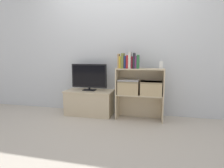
% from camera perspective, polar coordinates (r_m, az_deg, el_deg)
% --- Properties ---
extents(ground_plane, '(16.00, 16.00, 0.00)m').
position_cam_1_polar(ground_plane, '(2.98, -0.62, -11.59)').
color(ground_plane, '#BCB2A3').
extents(wall_back, '(10.00, 0.05, 2.40)m').
position_cam_1_polar(wall_back, '(3.24, 1.29, 11.66)').
color(wall_back, silver).
rests_on(wall_back, ground_plane).
extents(tv_stand, '(0.85, 0.44, 0.44)m').
position_cam_1_polar(tv_stand, '(3.22, -7.31, -5.93)').
color(tv_stand, '#CCB793').
rests_on(tv_stand, ground_plane).
extents(tv, '(0.64, 0.14, 0.47)m').
position_cam_1_polar(tv, '(3.14, -7.49, 2.44)').
color(tv, black).
rests_on(tv, tv_stand).
extents(bookshelf_lower_tier, '(0.77, 0.28, 0.43)m').
position_cam_1_polar(bookshelf_lower_tier, '(3.01, 8.96, -6.08)').
color(bookshelf_lower_tier, '#CCB793').
rests_on(bookshelf_lower_tier, ground_plane).
extents(bookshelf_upper_tier, '(0.77, 0.28, 0.43)m').
position_cam_1_polar(bookshelf_upper_tier, '(2.93, 9.15, 2.05)').
color(bookshelf_upper_tier, '#CCB793').
rests_on(bookshelf_upper_tier, bookshelf_lower_tier).
extents(book_tan, '(0.02, 0.14, 0.23)m').
position_cam_1_polar(book_tan, '(2.87, 2.21, 7.51)').
color(book_tan, tan).
rests_on(book_tan, bookshelf_upper_tier).
extents(book_mustard, '(0.03, 0.15, 0.19)m').
position_cam_1_polar(book_mustard, '(2.86, 2.76, 7.10)').
color(book_mustard, gold).
rests_on(book_mustard, bookshelf_upper_tier).
extents(book_olive, '(0.04, 0.16, 0.24)m').
position_cam_1_polar(book_olive, '(2.86, 3.56, 7.57)').
color(book_olive, olive).
rests_on(book_olive, bookshelf_upper_tier).
extents(book_navy, '(0.03, 0.12, 0.20)m').
position_cam_1_polar(book_navy, '(2.85, 4.32, 7.12)').
color(book_navy, navy).
rests_on(book_navy, bookshelf_upper_tier).
extents(book_crimson, '(0.03, 0.13, 0.21)m').
position_cam_1_polar(book_crimson, '(2.84, 5.09, 7.23)').
color(book_crimson, '#B22328').
rests_on(book_crimson, bookshelf_upper_tier).
extents(book_ivory, '(0.04, 0.16, 0.25)m').
position_cam_1_polar(book_ivory, '(2.84, 5.88, 7.67)').
color(book_ivory, silver).
rests_on(book_ivory, bookshelf_upper_tier).
extents(book_maroon, '(0.02, 0.13, 0.19)m').
position_cam_1_polar(book_maroon, '(2.83, 6.60, 7.02)').
color(book_maroon, maroon).
rests_on(book_maroon, bookshelf_upper_tier).
extents(book_charcoal, '(0.03, 0.15, 0.24)m').
position_cam_1_polar(book_charcoal, '(2.83, 7.25, 7.53)').
color(book_charcoal, '#232328').
rests_on(book_charcoal, bookshelf_upper_tier).
extents(book_plum, '(0.02, 0.14, 0.20)m').
position_cam_1_polar(book_plum, '(2.83, 7.83, 7.08)').
color(book_plum, '#6B2D66').
rests_on(book_plum, bookshelf_upper_tier).
extents(book_forest, '(0.03, 0.14, 0.21)m').
position_cam_1_polar(book_forest, '(2.83, 8.48, 7.22)').
color(book_forest, '#286638').
rests_on(book_forest, bookshelf_upper_tier).
extents(baby_monitor, '(0.05, 0.03, 0.14)m').
position_cam_1_polar(baby_monitor, '(2.86, 15.74, 6.01)').
color(baby_monitor, white).
rests_on(baby_monitor, bookshelf_upper_tier).
extents(storage_basket_left, '(0.34, 0.25, 0.22)m').
position_cam_1_polar(storage_basket_left, '(2.90, 5.39, -0.90)').
color(storage_basket_left, tan).
rests_on(storage_basket_left, bookshelf_lower_tier).
extents(storage_basket_right, '(0.34, 0.25, 0.22)m').
position_cam_1_polar(storage_basket_right, '(2.88, 12.62, -1.16)').
color(storage_basket_right, tan).
rests_on(storage_basket_right, bookshelf_lower_tier).
extents(laptop, '(0.34, 0.22, 0.02)m').
position_cam_1_polar(laptop, '(2.89, 5.42, 1.25)').
color(laptop, '#BCBCC1').
rests_on(laptop, storage_basket_left).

